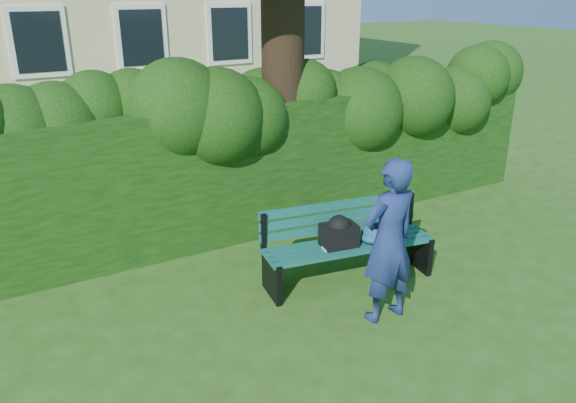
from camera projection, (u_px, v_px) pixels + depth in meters
ground at (316, 300)px, 6.10m from camera, size 80.00×80.00×0.00m
hedge at (229, 168)px, 7.56m from camera, size 10.00×1.00×1.80m
park_bench at (353, 239)px, 6.39m from camera, size 2.03×0.86×0.89m
man_reading at (389, 241)px, 5.50m from camera, size 0.64×0.43×1.71m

